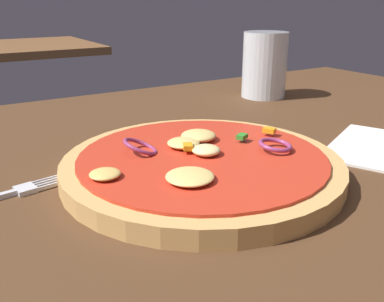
# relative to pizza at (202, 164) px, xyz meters

# --- Properties ---
(dining_table) EXTENTS (1.43, 0.92, 0.03)m
(dining_table) POSITION_rel_pizza_xyz_m (-0.04, -0.02, -0.03)
(dining_table) COLOR #4C301C
(dining_table) RESTS_ON ground
(pizza) EXTENTS (0.29, 0.29, 0.04)m
(pizza) POSITION_rel_pizza_xyz_m (0.00, 0.00, 0.00)
(pizza) COLOR tan
(pizza) RESTS_ON dining_table
(beer_glass) EXTENTS (0.08, 0.08, 0.12)m
(beer_glass) POSITION_rel_pizza_xyz_m (0.30, 0.25, 0.04)
(beer_glass) COLOR silver
(beer_glass) RESTS_ON dining_table
(napkin) EXTENTS (0.19, 0.16, 0.00)m
(napkin) POSITION_rel_pizza_xyz_m (0.23, -0.05, -0.01)
(napkin) COLOR white
(napkin) RESTS_ON dining_table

